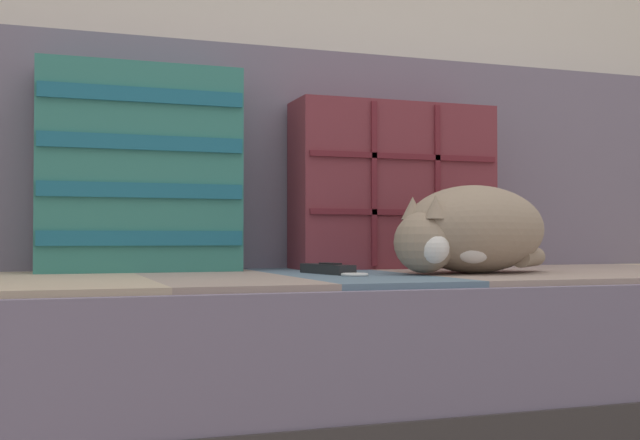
# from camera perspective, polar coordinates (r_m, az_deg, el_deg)

# --- Properties ---
(couch) EXTENTS (2.09, 0.79, 0.38)m
(couch) POSITION_cam_1_polar(r_m,az_deg,el_deg) (1.62, 5.20, -10.55)
(couch) COLOR #3D3838
(couch) RESTS_ON ground_plane
(sofa_backrest) EXTENTS (2.05, 0.14, 0.49)m
(sofa_backrest) POSITION_cam_1_polar(r_m,az_deg,el_deg) (1.91, 1.11, 4.14)
(sofa_backrest) COLOR slate
(sofa_backrest) RESTS_ON couch
(throw_pillow_quilted) EXTENTS (0.46, 0.14, 0.37)m
(throw_pillow_quilted) POSITION_cam_1_polar(r_m,az_deg,el_deg) (1.80, 5.23, 2.40)
(throw_pillow_quilted) COLOR brown
(throw_pillow_quilted) RESTS_ON couch
(throw_pillow_striped) EXTENTS (0.40, 0.14, 0.41)m
(throw_pillow_striped) POSITION_cam_1_polar(r_m,az_deg,el_deg) (1.65, -12.73, 3.55)
(throw_pillow_striped) COLOR #337A70
(throw_pillow_striped) RESTS_ON couch
(sleeping_cat) EXTENTS (0.36, 0.28, 0.17)m
(sleeping_cat) POSITION_cam_1_polar(r_m,az_deg,el_deg) (1.55, 10.57, -0.80)
(sleeping_cat) COLOR gray
(sleeping_cat) RESTS_ON couch
(game_remote_near) EXTENTS (0.08, 0.20, 0.02)m
(game_remote_near) POSITION_cam_1_polar(r_m,az_deg,el_deg) (1.50, 0.67, -3.53)
(game_remote_near) COLOR black
(game_remote_near) RESTS_ON couch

